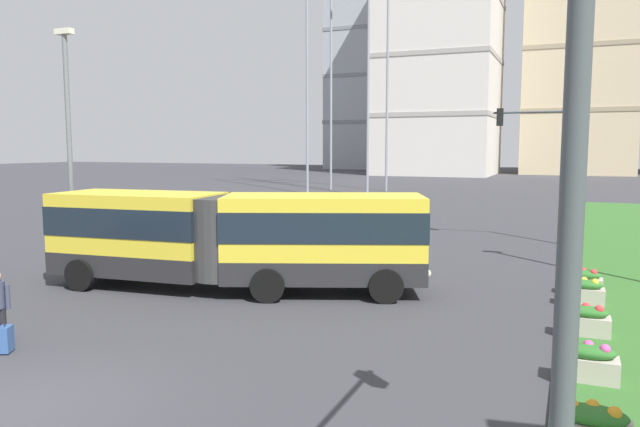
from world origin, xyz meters
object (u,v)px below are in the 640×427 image
at_px(flower_planter_1, 588,362).
at_px(apartment_tower_centre, 583,23).
at_px(articulated_bus, 235,237).
at_px(flower_planter_3, 584,291).
at_px(apartment_tower_westcentre, 440,33).
at_px(apartment_tower_west, 376,81).
at_px(rolling_suitcase, 5,339).
at_px(flower_planter_2, 585,320).
at_px(traffic_light_far_right, 547,151).
at_px(flower_planter_4, 583,281).
at_px(streetlight_left, 69,138).
at_px(car_black_sedan, 274,217).
at_px(traffic_light_near_right, 572,200).

xyz_separation_m(flower_planter_1, apartment_tower_centre, (-0.10, 97.00, 23.99)).
relative_size(articulated_bus, flower_planter_1, 10.80).
xyz_separation_m(flower_planter_3, apartment_tower_westcentre, (-20.94, 79.51, 21.95)).
height_order(flower_planter_1, apartment_tower_west, apartment_tower_west).
bearing_deg(apartment_tower_westcentre, flower_planter_3, -75.25).
bearing_deg(apartment_tower_west, apartment_tower_centre, -17.13).
distance_m(articulated_bus, rolling_suitcase, 7.35).
bearing_deg(apartment_tower_west, articulated_bus, -74.62).
distance_m(flower_planter_2, apartment_tower_centre, 97.03).
bearing_deg(flower_planter_3, rolling_suitcase, -141.88).
relative_size(articulated_bus, traffic_light_far_right, 1.91).
bearing_deg(flower_planter_4, apartment_tower_centre, 90.07).
bearing_deg(flower_planter_4, traffic_light_far_right, 99.09).
xyz_separation_m(rolling_suitcase, flower_planter_3, (11.63, 9.13, 0.11)).
bearing_deg(flower_planter_4, rolling_suitcase, -137.83).
bearing_deg(streetlight_left, rolling_suitcase, -53.19).
distance_m(flower_planter_1, flower_planter_2, 2.99).
bearing_deg(flower_planter_3, flower_planter_4, 90.00).
bearing_deg(traffic_light_far_right, apartment_tower_westcentre, 105.82).
xyz_separation_m(car_black_sedan, apartment_tower_west, (-23.96, 92.80, 17.25)).
xyz_separation_m(rolling_suitcase, streetlight_left, (-5.84, 7.80, 4.47)).
xyz_separation_m(articulated_bus, flower_planter_3, (10.08, 2.07, -1.23)).
relative_size(rolling_suitcase, traffic_light_near_right, 0.17).
bearing_deg(flower_planter_1, flower_planter_4, 90.00).
xyz_separation_m(rolling_suitcase, flower_planter_1, (11.63, 3.08, 0.11)).
height_order(articulated_bus, car_black_sedan, articulated_bus).
distance_m(articulated_bus, traffic_light_near_right, 14.51).
relative_size(articulated_bus, rolling_suitcase, 12.24).
relative_size(traffic_light_near_right, apartment_tower_west, 0.16).
distance_m(articulated_bus, flower_planter_2, 10.20).
bearing_deg(flower_planter_3, streetlight_left, -175.65).
bearing_deg(car_black_sedan, flower_planter_4, -30.19).
relative_size(flower_planter_1, flower_planter_2, 1.00).
relative_size(flower_planter_1, apartment_tower_westcentre, 0.02).
bearing_deg(traffic_light_far_right, streetlight_left, -142.19).
distance_m(articulated_bus, apartment_tower_west, 110.13).
bearing_deg(flower_planter_1, traffic_light_far_right, 95.15).
xyz_separation_m(car_black_sedan, flower_planter_4, (15.00, -8.73, -0.33)).
height_order(apartment_tower_west, apartment_tower_centre, apartment_tower_centre).
bearing_deg(traffic_light_far_right, flower_planter_1, -84.85).
relative_size(flower_planter_2, traffic_light_far_right, 0.18).
relative_size(car_black_sedan, traffic_light_far_right, 0.72).
distance_m(rolling_suitcase, streetlight_left, 10.72).
bearing_deg(traffic_light_near_right, flower_planter_1, 86.52).
bearing_deg(apartment_tower_centre, traffic_light_far_right, -91.03).
xyz_separation_m(car_black_sedan, traffic_light_far_right, (13.47, 0.90, 3.50)).
xyz_separation_m(car_black_sedan, streetlight_left, (-2.46, -11.46, 4.03)).
distance_m(flower_planter_3, apartment_tower_west, 111.46).
bearing_deg(traffic_light_near_right, apartment_tower_west, 108.46).
xyz_separation_m(flower_planter_2, apartment_tower_centre, (-0.10, 94.02, 23.99)).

